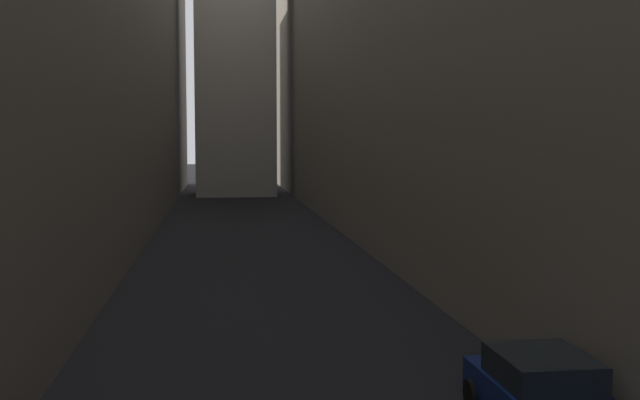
% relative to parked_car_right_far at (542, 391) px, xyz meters
% --- Properties ---
extents(ground_plane, '(264.00, 264.00, 0.00)m').
position_rel_parked_car_right_far_xyz_m(ground_plane, '(-4.40, 26.47, -0.77)').
color(ground_plane, black).
extents(building_block_left, '(10.96, 108.00, 23.46)m').
position_rel_parked_car_right_far_xyz_m(building_block_left, '(-15.38, 28.47, 10.96)').
color(building_block_left, '#60594F').
rests_on(building_block_left, ground).
extents(building_block_right, '(10.22, 108.00, 25.33)m').
position_rel_parked_car_right_far_xyz_m(building_block_right, '(6.21, 28.47, 11.90)').
color(building_block_right, '#756B5B').
rests_on(building_block_right, ground).
extents(parked_car_right_far, '(2.05, 4.02, 1.48)m').
position_rel_parked_car_right_far_xyz_m(parked_car_right_far, '(0.00, 0.00, 0.00)').
color(parked_car_right_far, navy).
rests_on(parked_car_right_far, ground).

